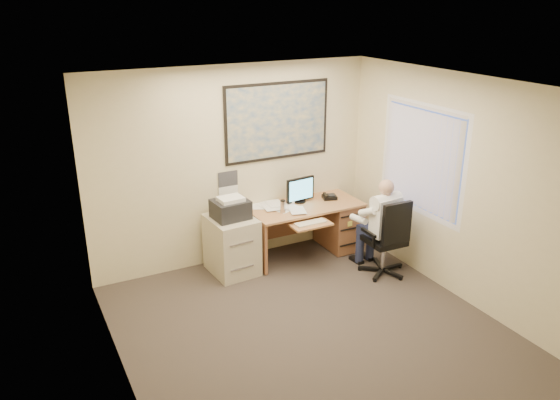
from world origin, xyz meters
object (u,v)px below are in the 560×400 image
desk (324,221)px  office_chair (386,252)px  filing_cabinet (232,240)px  person (384,227)px

desk → office_chair: size_ratio=1.49×
desk → filing_cabinet: desk is taller
office_chair → desk: bearing=108.6°
desk → office_chair: bearing=-72.9°
desk → office_chair: desk is taller
desk → filing_cabinet: size_ratio=1.49×
office_chair → person: size_ratio=0.82×
filing_cabinet → person: (1.78, -0.93, 0.19)m
office_chair → person: bearing=92.4°
filing_cabinet → office_chair: same height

